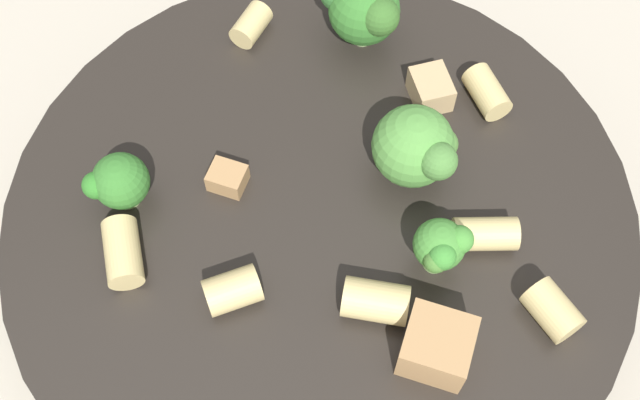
{
  "coord_description": "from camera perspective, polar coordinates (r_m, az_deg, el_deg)",
  "views": [
    {
      "loc": [
        0.03,
        0.16,
        0.36
      ],
      "look_at": [
        0.0,
        0.0,
        0.05
      ],
      "focal_mm": 45.0,
      "sensor_mm": 36.0,
      "label": 1
    }
  ],
  "objects": [
    {
      "name": "broccoli_floret_1",
      "position": [
        0.34,
        8.61,
        -3.33
      ],
      "size": [
        0.02,
        0.02,
        0.03
      ],
      "color": "#84AD60",
      "rests_on": "pasta_bowl"
    },
    {
      "name": "chicken_chunk_1",
      "position": [
        0.33,
        8.31,
        -10.25
      ],
      "size": [
        0.04,
        0.04,
        0.02
      ],
      "primitive_type": "cube",
      "rotation": [
        0.0,
        0.0,
        2.65
      ],
      "color": "tan",
      "rests_on": "pasta_bowl"
    },
    {
      "name": "rigatoni_0",
      "position": [
        0.36,
        -13.85,
        -3.64
      ],
      "size": [
        0.02,
        0.03,
        0.02
      ],
      "primitive_type": "cylinder",
      "rotation": [
        1.57,
        0.0,
        0.05
      ],
      "color": "#E0C67F",
      "rests_on": "pasta_bowl"
    },
    {
      "name": "ground_plane",
      "position": [
        0.4,
        0.0,
        -3.49
      ],
      "size": [
        2.0,
        2.0,
        0.0
      ],
      "primitive_type": "plane",
      "color": "#BCB29E"
    },
    {
      "name": "broccoli_floret_2",
      "position": [
        0.36,
        -14.18,
        1.24
      ],
      "size": [
        0.03,
        0.03,
        0.03
      ],
      "color": "#93B766",
      "rests_on": "pasta_bowl"
    },
    {
      "name": "chicken_chunk_0",
      "position": [
        0.37,
        -6.6,
        1.57
      ],
      "size": [
        0.02,
        0.02,
        0.01
      ],
      "primitive_type": "cube",
      "rotation": [
        0.0,
        0.0,
        2.62
      ],
      "color": "tan",
      "rests_on": "pasta_bowl"
    },
    {
      "name": "rigatoni_7",
      "position": [
        0.35,
        16.21,
        -7.54
      ],
      "size": [
        0.02,
        0.03,
        0.02
      ],
      "primitive_type": "cylinder",
      "rotation": [
        1.57,
        0.0,
        0.4
      ],
      "color": "#E0C67F",
      "rests_on": "pasta_bowl"
    },
    {
      "name": "rigatoni_2",
      "position": [
        0.34,
        -6.24,
        -6.4
      ],
      "size": [
        0.03,
        0.02,
        0.02
      ],
      "primitive_type": "cylinder",
      "rotation": [
        1.57,
        0.0,
        1.75
      ],
      "color": "#E0C67F",
      "rests_on": "pasta_bowl"
    },
    {
      "name": "broccoli_floret_0",
      "position": [
        0.4,
        2.93,
        13.53
      ],
      "size": [
        0.04,
        0.04,
        0.04
      ],
      "color": "#9EC175",
      "rests_on": "pasta_bowl"
    },
    {
      "name": "rigatoni_1",
      "position": [
        0.4,
        11.78,
        7.52
      ],
      "size": [
        0.02,
        0.03,
        0.01
      ],
      "primitive_type": "cylinder",
      "rotation": [
        1.57,
        0.0,
        0.21
      ],
      "color": "#E0C67F",
      "rests_on": "pasta_bowl"
    },
    {
      "name": "pasta_bowl",
      "position": [
        0.38,
        0.0,
        -1.97
      ],
      "size": [
        0.29,
        0.29,
        0.04
      ],
      "color": "#28231E",
      "rests_on": "ground_plane"
    },
    {
      "name": "rigatoni_6",
      "position": [
        0.34,
        3.97,
        -7.18
      ],
      "size": [
        0.03,
        0.03,
        0.02
      ],
      "primitive_type": "cylinder",
      "rotation": [
        1.57,
        0.0,
        1.22
      ],
      "color": "#E0C67F",
      "rests_on": "pasta_bowl"
    },
    {
      "name": "rigatoni_4",
      "position": [
        0.36,
        11.67,
        -2.37
      ],
      "size": [
        0.03,
        0.02,
        0.01
      ],
      "primitive_type": "cylinder",
      "rotation": [
        1.57,
        0.0,
        1.41
      ],
      "color": "#E0C67F",
      "rests_on": "pasta_bowl"
    },
    {
      "name": "broccoli_floret_3",
      "position": [
        0.36,
        6.88,
        3.74
      ],
      "size": [
        0.04,
        0.04,
        0.04
      ],
      "color": "#84AD60",
      "rests_on": "pasta_bowl"
    },
    {
      "name": "chicken_chunk_2",
      "position": [
        0.39,
        7.87,
        7.81
      ],
      "size": [
        0.02,
        0.02,
        0.01
      ],
      "primitive_type": "cube",
      "rotation": [
        0.0,
        0.0,
        1.66
      ],
      "color": "tan",
      "rests_on": "pasta_bowl"
    },
    {
      "name": "rigatoni_5",
      "position": [
        0.42,
        -4.92,
        12.31
      ],
      "size": [
        0.02,
        0.03,
        0.01
      ],
      "primitive_type": "cylinder",
      "rotation": [
        1.57,
        0.0,
        2.48
      ],
      "color": "#E0C67F",
      "rests_on": "pasta_bowl"
    }
  ]
}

